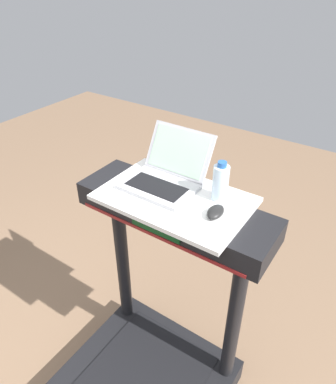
% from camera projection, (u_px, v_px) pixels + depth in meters
% --- Properties ---
extents(desk_board, '(0.63, 0.41, 0.02)m').
position_uv_depth(desk_board, '(175.00, 198.00, 1.52)').
color(desk_board, white).
rests_on(desk_board, treadmill_base).
extents(laptop, '(0.32, 0.33, 0.21)m').
position_uv_depth(laptop, '(165.00, 175.00, 1.58)').
color(laptop, '#B7B7BC').
rests_on(laptop, desk_board).
extents(computer_mouse, '(0.07, 0.10, 0.03)m').
position_uv_depth(computer_mouse, '(216.00, 212.00, 1.39)').
color(computer_mouse, black).
rests_on(computer_mouse, desk_board).
extents(water_bottle, '(0.07, 0.07, 0.18)m').
position_uv_depth(water_bottle, '(220.00, 182.00, 1.46)').
color(water_bottle, silver).
rests_on(water_bottle, desk_board).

